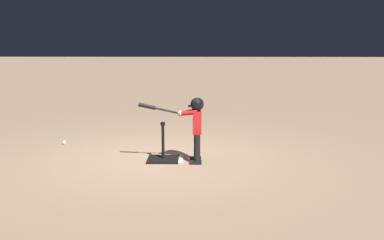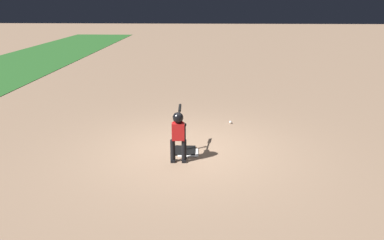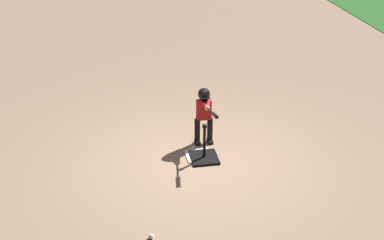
{
  "view_description": "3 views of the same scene",
  "coord_description": "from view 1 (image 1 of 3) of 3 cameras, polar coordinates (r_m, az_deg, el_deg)",
  "views": [
    {
      "loc": [
        -0.73,
        7.32,
        1.98
      ],
      "look_at": [
        -0.59,
        0.42,
        0.74
      ],
      "focal_mm": 42.0,
      "sensor_mm": 36.0,
      "label": 1
    },
    {
      "loc": [
        -7.72,
        -0.36,
        3.2
      ],
      "look_at": [
        -0.37,
        -0.06,
        0.82
      ],
      "focal_mm": 35.0,
      "sensor_mm": 36.0,
      "label": 2
    },
    {
      "loc": [
        7.69,
        -1.45,
        4.62
      ],
      "look_at": [
        -0.37,
        -0.05,
        0.62
      ],
      "focal_mm": 50.0,
      "sensor_mm": 36.0,
      "label": 3
    }
  ],
  "objects": [
    {
      "name": "home_plate",
      "position": [
        7.57,
        -2.83,
        -4.93
      ],
      "size": [
        0.46,
        0.46,
        0.02
      ],
      "primitive_type": "cube",
      "rotation": [
        0.0,
        0.0,
        0.03
      ],
      "color": "white",
      "rests_on": "ground_plane"
    },
    {
      "name": "batting_tee",
      "position": [
        7.48,
        -3.68,
        -4.63
      ],
      "size": [
        0.51,
        0.46,
        0.65
      ],
      "color": "black",
      "rests_on": "ground_plane"
    },
    {
      "name": "baseball",
      "position": [
        8.94,
        -15.92,
        -2.76
      ],
      "size": [
        0.07,
        0.07,
        0.07
      ],
      "primitive_type": "sphere",
      "color": "white",
      "rests_on": "ground_plane"
    },
    {
      "name": "ground_plane",
      "position": [
        7.62,
        -4.36,
        -4.92
      ],
      "size": [
        90.0,
        90.0,
        0.0
      ],
      "primitive_type": "plane",
      "color": "#93755B"
    },
    {
      "name": "batter_child",
      "position": [
        7.23,
        0.31,
        -0.23
      ],
      "size": [
        1.05,
        0.34,
        1.07
      ],
      "color": "black",
      "rests_on": "ground_plane"
    }
  ]
}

